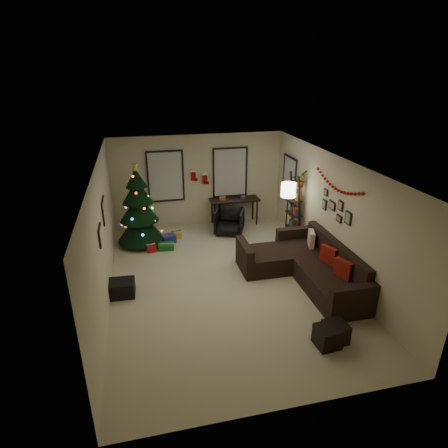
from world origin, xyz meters
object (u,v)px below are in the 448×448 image
Objects in this scene: sofa at (306,266)px; desk at (235,202)px; desk_chair at (229,221)px; bookshelf at (295,209)px; christmas_tree at (139,211)px.

sofa is 2.02× the size of desk.
desk reaches higher than desk_chair.
bookshelf is (1.27, -1.53, 0.22)m from desk.
christmas_tree is at bearing -154.51° from desk_chair.
sofa reaches higher than desk_chair.
desk is at bearing 102.66° from sofa.
sofa is at bearing -36.79° from christmas_tree.
christmas_tree reaches higher than desk_chair.
desk_chair is at bearing 150.86° from bookshelf.
sofa is 1.57× the size of bookshelf.
desk_chair is 0.39× the size of bookshelf.
desk_chair is (-0.32, -0.65, -0.33)m from desk.
bookshelf reaches higher than desk_chair.
desk_chair is 1.89m from bookshelf.
bookshelf reaches higher than sofa.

